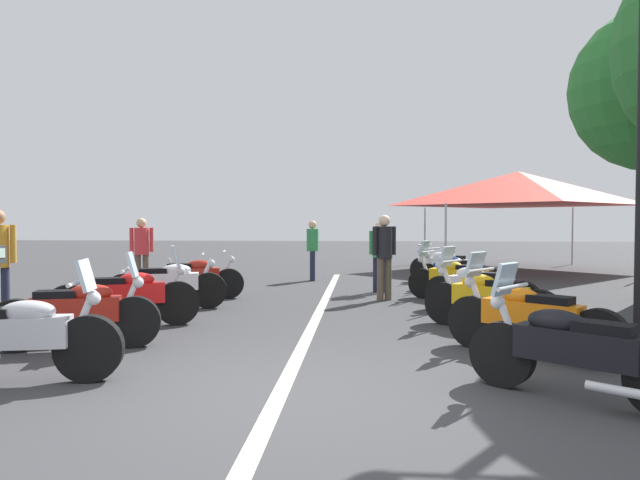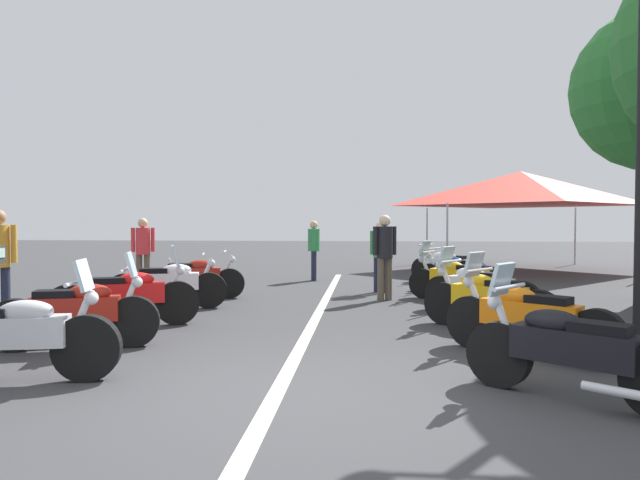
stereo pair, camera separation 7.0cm
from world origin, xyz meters
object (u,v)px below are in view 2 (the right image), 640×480
at_px(motorcycle_left_row_0, 11,336).
at_px(motorcycle_right_row_4, 457,278).
at_px(event_tent, 520,188).
at_px(motorcycle_right_row_1, 527,317).
at_px(motorcycle_right_row_0, 569,350).
at_px(motorcycle_left_row_2, 126,296).
at_px(motorcycle_left_row_1, 77,312).
at_px(bystander_1, 314,246).
at_px(motorcycle_left_row_3, 168,284).
at_px(motorcycle_right_row_5, 459,272).
at_px(traffic_cone_0, 101,294).
at_px(bystander_2, 143,248).
at_px(bystander_0, 380,251).
at_px(motorcycle_right_row_6, 447,266).
at_px(motorcycle_left_row_4, 193,277).
at_px(motorcycle_right_row_3, 479,288).
at_px(motorcycle_right_row_2, 487,298).
at_px(bystander_4, 385,250).

xyz_separation_m(motorcycle_left_row_0, motorcycle_right_row_4, (6.24, -5.29, -0.02)).
bearing_deg(event_tent, motorcycle_right_row_1, 165.75).
bearing_deg(motorcycle_right_row_4, motorcycle_right_row_0, 118.11).
bearing_deg(motorcycle_right_row_4, motorcycle_left_row_2, 59.38).
bearing_deg(motorcycle_left_row_1, bystander_1, 59.86).
relative_size(motorcycle_left_row_3, motorcycle_right_row_1, 1.21).
distance_m(motorcycle_left_row_0, motorcycle_left_row_3, 4.72).
bearing_deg(motorcycle_right_row_5, traffic_cone_0, 56.30).
height_order(motorcycle_right_row_4, bystander_2, bystander_2).
xyz_separation_m(motorcycle_left_row_3, bystander_0, (2.72, -3.89, 0.46)).
xyz_separation_m(motorcycle_right_row_6, bystander_2, (-1.79, 7.18, 0.52)).
bearing_deg(motorcycle_left_row_3, motorcycle_left_row_4, 74.59).
height_order(motorcycle_left_row_0, motorcycle_right_row_0, motorcycle_left_row_0).
bearing_deg(motorcycle_right_row_4, motorcycle_right_row_3, 122.36).
bearing_deg(motorcycle_left_row_4, motorcycle_left_row_1, -100.48).
bearing_deg(motorcycle_right_row_6, motorcycle_left_row_3, 79.44).
height_order(motorcycle_left_row_2, motorcycle_right_row_6, motorcycle_left_row_2).
height_order(motorcycle_left_row_4, motorcycle_right_row_4, motorcycle_right_row_4).
height_order(motorcycle_right_row_2, motorcycle_right_row_3, motorcycle_right_row_2).
relative_size(motorcycle_right_row_2, motorcycle_right_row_6, 1.02).
height_order(motorcycle_left_row_0, traffic_cone_0, motorcycle_left_row_0).
bearing_deg(traffic_cone_0, motorcycle_right_row_2, -101.60).
distance_m(motorcycle_right_row_2, motorcycle_right_row_6, 6.05).
height_order(motorcycle_left_row_3, motorcycle_right_row_1, motorcycle_right_row_1).
bearing_deg(motorcycle_right_row_1, bystander_1, -28.58).
bearing_deg(bystander_0, motorcycle_right_row_2, -128.77).
height_order(motorcycle_left_row_0, bystander_4, bystander_4).
distance_m(motorcycle_right_row_0, motorcycle_right_row_1, 1.66).
relative_size(motorcycle_right_row_4, motorcycle_right_row_5, 1.06).
distance_m(motorcycle_left_row_4, bystander_2, 2.13).
xyz_separation_m(motorcycle_right_row_4, bystander_1, (3.60, 3.22, 0.48)).
bearing_deg(motorcycle_left_row_4, bystander_4, -8.91).
distance_m(motorcycle_right_row_1, motorcycle_right_row_5, 6.06).
bearing_deg(bystander_1, motorcycle_left_row_2, -111.82).
height_order(motorcycle_right_row_3, motorcycle_right_row_6, motorcycle_right_row_6).
xyz_separation_m(motorcycle_left_row_3, motorcycle_right_row_4, (1.52, -5.40, -0.00)).
bearing_deg(traffic_cone_0, bystander_0, -60.08).
distance_m(motorcycle_right_row_6, bystander_2, 7.42).
bearing_deg(motorcycle_left_row_2, motorcycle_right_row_2, -19.74).
bearing_deg(motorcycle_right_row_3, motorcycle_right_row_6, -56.56).
relative_size(motorcycle_right_row_4, bystander_4, 1.12).
xyz_separation_m(motorcycle_left_row_1, motorcycle_left_row_4, (4.62, -0.03, -0.02)).
bearing_deg(bystander_1, bystander_0, -58.54).
bearing_deg(motorcycle_left_row_2, event_tent, 28.96).
bearing_deg(motorcycle_right_row_5, event_tent, -83.75).
height_order(motorcycle_left_row_3, bystander_1, bystander_1).
distance_m(motorcycle_left_row_3, traffic_cone_0, 1.20).
relative_size(motorcycle_left_row_4, bystander_4, 1.25).
relative_size(motorcycle_left_row_0, motorcycle_right_row_4, 1.11).
relative_size(bystander_1, event_tent, 0.27).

